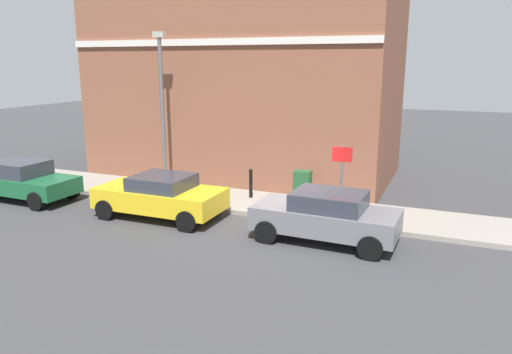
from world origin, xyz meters
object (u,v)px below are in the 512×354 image
(car_green, at_px, (20,180))
(street_sign, at_px, (342,172))
(utility_cabinet, at_px, (302,189))
(lamppost, at_px, (162,105))
(bollard_near_cabinet, at_px, (251,182))
(car_yellow, at_px, (161,195))
(car_grey, at_px, (326,216))
(bollard_far_kerb, at_px, (188,186))

(car_green, xyz_separation_m, street_sign, (1.56, -11.23, 0.94))
(utility_cabinet, xyz_separation_m, lamppost, (0.05, 5.43, 2.62))
(utility_cabinet, distance_m, lamppost, 6.03)
(car_green, relative_size, bollard_near_cabinet, 4.12)
(car_green, xyz_separation_m, lamppost, (2.87, -4.22, 2.58))
(car_yellow, height_order, car_green, car_green)
(car_yellow, bearing_deg, street_sign, -165.91)
(car_grey, bearing_deg, lamppost, -19.94)
(utility_cabinet, distance_m, bollard_near_cabinet, 1.93)
(car_grey, height_order, street_sign, street_sign)
(car_grey, distance_m, street_sign, 1.71)
(car_yellow, relative_size, utility_cabinet, 3.51)
(utility_cabinet, height_order, bollard_far_kerb, utility_cabinet)
(bollard_far_kerb, xyz_separation_m, street_sign, (0.01, -5.23, 0.96))
(car_green, distance_m, bollard_near_cabinet, 8.26)
(car_grey, relative_size, lamppost, 0.69)
(bollard_near_cabinet, bearing_deg, street_sign, -111.24)
(street_sign, bearing_deg, bollard_far_kerb, 90.09)
(bollard_near_cabinet, xyz_separation_m, bollard_far_kerb, (-1.37, 1.72, 0.00))
(car_yellow, bearing_deg, utility_cabinet, -145.72)
(bollard_near_cabinet, xyz_separation_m, street_sign, (-1.36, -3.51, 0.96))
(street_sign, xyz_separation_m, lamppost, (1.31, 7.01, 1.64))
(utility_cabinet, bearing_deg, bollard_near_cabinet, 87.03)
(bollard_near_cabinet, bearing_deg, bollard_far_kerb, 128.52)
(car_grey, height_order, lamppost, lamppost)
(bollard_far_kerb, height_order, street_sign, street_sign)
(car_yellow, bearing_deg, bollard_near_cabinet, -125.22)
(car_yellow, relative_size, car_green, 0.94)
(car_grey, relative_size, car_yellow, 0.98)
(bollard_near_cabinet, height_order, street_sign, street_sign)
(car_green, bearing_deg, bollard_near_cabinet, -158.25)
(car_green, height_order, bollard_far_kerb, car_green)
(car_yellow, xyz_separation_m, bollard_far_kerb, (1.38, -0.20, -0.02))
(car_grey, height_order, bollard_far_kerb, car_grey)
(car_yellow, xyz_separation_m, car_green, (-0.18, 5.80, -0.00))
(car_green, xyz_separation_m, bollard_near_cabinet, (2.92, -7.72, -0.01))
(bollard_near_cabinet, distance_m, street_sign, 3.88)
(car_green, bearing_deg, car_yellow, -177.25)
(car_grey, distance_m, lamppost, 7.90)
(car_grey, distance_m, car_yellow, 5.37)
(car_green, height_order, bollard_near_cabinet, car_green)
(car_yellow, bearing_deg, car_green, 1.50)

